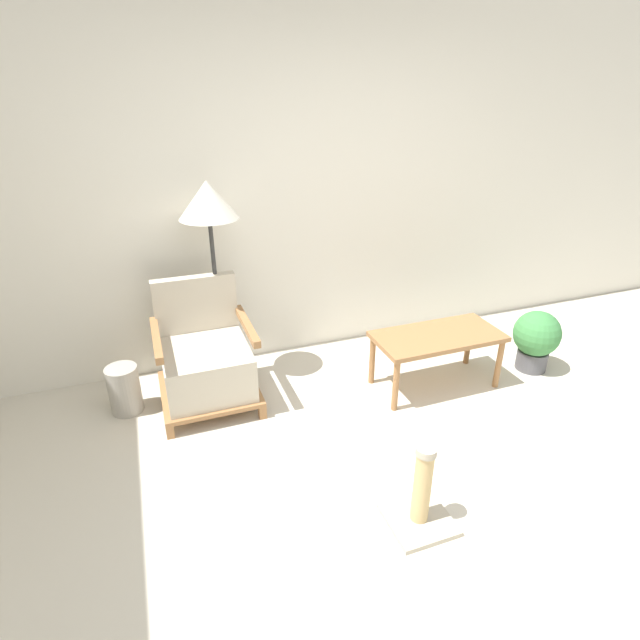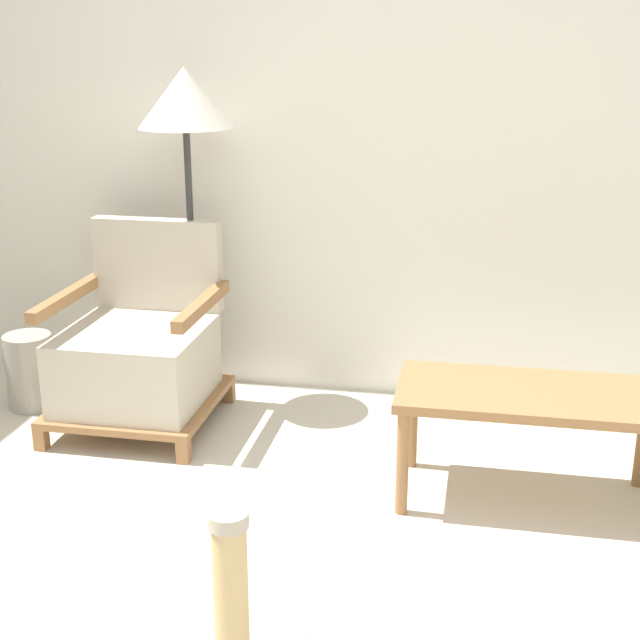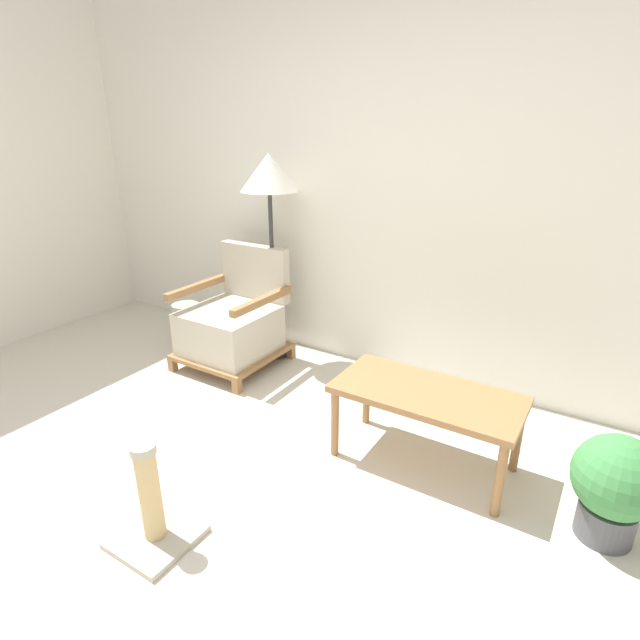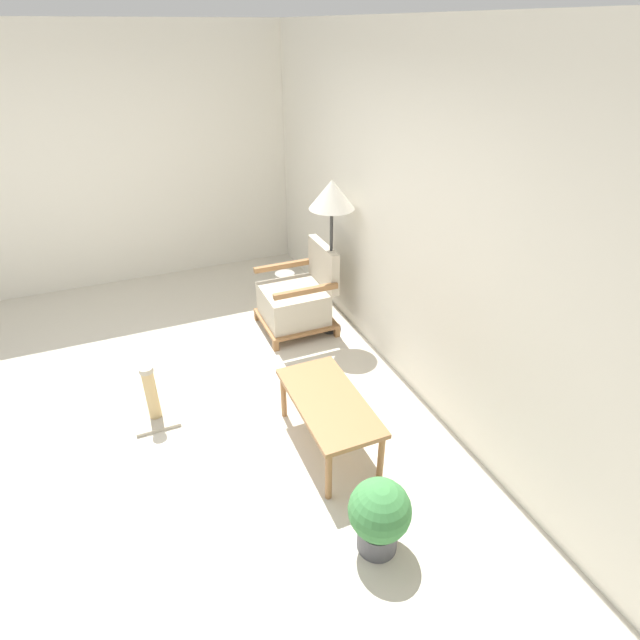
# 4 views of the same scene
# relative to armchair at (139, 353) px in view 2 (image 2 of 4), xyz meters

# --- Properties ---
(wall_back) EXTENTS (8.00, 0.06, 2.70)m
(wall_back) POSITION_rel_armchair_xyz_m (0.93, 0.57, 1.03)
(wall_back) COLOR silver
(wall_back) RESTS_ON ground_plane
(armchair) EXTENTS (0.66, 0.68, 0.85)m
(armchair) POSITION_rel_armchair_xyz_m (0.00, 0.00, 0.00)
(armchair) COLOR olive
(armchair) RESTS_ON ground_plane
(floor_lamp) EXTENTS (0.40, 0.40, 1.50)m
(floor_lamp) POSITION_rel_armchair_xyz_m (0.16, 0.28, 1.00)
(floor_lamp) COLOR #2D2D2D
(floor_lamp) RESTS_ON ground_plane
(coffee_table) EXTENTS (0.93, 0.45, 0.43)m
(coffee_table) POSITION_rel_armchair_xyz_m (1.62, -0.38, 0.06)
(coffee_table) COLOR olive
(coffee_table) RESTS_ON ground_plane
(vase) EXTENTS (0.21, 0.21, 0.34)m
(vase) POSITION_rel_armchair_xyz_m (-0.56, 0.06, -0.15)
(vase) COLOR #9E998E
(vase) RESTS_ON ground_plane
(scratching_post) EXTENTS (0.33, 0.33, 0.49)m
(scratching_post) POSITION_rel_armchair_xyz_m (0.85, -1.50, -0.16)
(scratching_post) COLOR #B2A893
(scratching_post) RESTS_ON ground_plane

